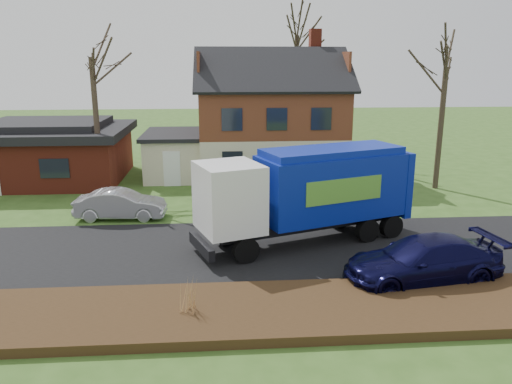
{
  "coord_description": "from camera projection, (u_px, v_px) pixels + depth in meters",
  "views": [
    {
      "loc": [
        -1.32,
        -18.55,
        7.31
      ],
      "look_at": [
        0.22,
        2.5,
        1.72
      ],
      "focal_mm": 35.0,
      "sensor_mm": 36.0,
      "label": 1
    }
  ],
  "objects": [
    {
      "name": "grass_clump_mid",
      "position": [
        189.0,
        297.0,
        14.21
      ],
      "size": [
        0.35,
        0.29,
        0.97
      ],
      "color": "tan",
      "rests_on": "mulch_verge"
    },
    {
      "name": "road",
      "position": [
        255.0,
        249.0,
        19.85
      ],
      "size": [
        80.0,
        7.0,
        0.02
      ],
      "primitive_type": "cube",
      "color": "black",
      "rests_on": "ground"
    },
    {
      "name": "mulch_verge",
      "position": [
        268.0,
        311.0,
        14.7
      ],
      "size": [
        80.0,
        3.5,
        0.3
      ],
      "primitive_type": "cube",
      "color": "#2F200F",
      "rests_on": "ground"
    },
    {
      "name": "garbage_truck",
      "position": [
        311.0,
        189.0,
        20.21
      ],
      "size": [
        9.33,
        5.36,
        3.88
      ],
      "rotation": [
        0.0,
        0.0,
        0.35
      ],
      "color": "black",
      "rests_on": "ground"
    },
    {
      "name": "tree_front_west",
      "position": [
        89.0,
        36.0,
        26.8
      ],
      "size": [
        3.5,
        3.5,
        10.4
      ],
      "color": "#423528",
      "rests_on": "ground"
    },
    {
      "name": "ranch_house",
      "position": [
        48.0,
        151.0,
        31.07
      ],
      "size": [
        9.8,
        8.2,
        3.7
      ],
      "color": "maroon",
      "rests_on": "ground"
    },
    {
      "name": "silver_sedan",
      "position": [
        121.0,
        204.0,
        23.61
      ],
      "size": [
        4.27,
        1.66,
        1.39
      ],
      "primitive_type": "imported",
      "rotation": [
        0.0,
        0.0,
        1.53
      ],
      "color": "#B5B8BE",
      "rests_on": "ground"
    },
    {
      "name": "main_house",
      "position": [
        263.0,
        112.0,
        32.33
      ],
      "size": [
        12.95,
        8.95,
        9.26
      ],
      "color": "beige",
      "rests_on": "ground"
    },
    {
      "name": "ground",
      "position": [
        255.0,
        250.0,
        19.85
      ],
      "size": [
        120.0,
        120.0,
        0.0
      ],
      "primitive_type": "plane",
      "color": "#32531B",
      "rests_on": "ground"
    },
    {
      "name": "tree_back",
      "position": [
        297.0,
        19.0,
        37.64
      ],
      "size": [
        3.92,
        3.92,
        12.4
      ],
      "color": "#392F22",
      "rests_on": "ground"
    },
    {
      "name": "tree_front_east",
      "position": [
        448.0,
        46.0,
        27.37
      ],
      "size": [
        3.57,
        3.57,
        9.91
      ],
      "color": "#3C3124",
      "rests_on": "ground"
    },
    {
      "name": "navy_wagon",
      "position": [
        422.0,
        261.0,
        16.75
      ],
      "size": [
        5.66,
        2.98,
        1.56
      ],
      "primitive_type": "imported",
      "rotation": [
        0.0,
        0.0,
        -1.42
      ],
      "color": "black",
      "rests_on": "ground"
    }
  ]
}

